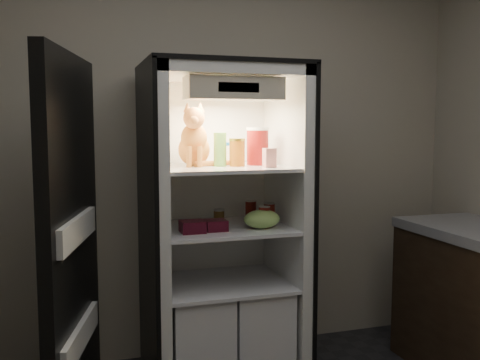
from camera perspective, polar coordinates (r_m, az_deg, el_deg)
The scene contains 16 objects.
room_shell at distance 1.84m, azimuth 9.57°, elevation 8.80°, with size 3.60×3.60×3.60m.
refrigerator at distance 3.21m, azimuth -2.06°, elevation -7.35°, with size 0.90×0.72×1.88m.
fridge_door at distance 2.63m, azimuth -17.45°, elevation -7.83°, with size 0.26×0.86×1.85m.
tabby_cat at distance 3.11m, azimuth -4.90°, elevation 4.02°, with size 0.31×0.36×0.37m.
parmesan_shaker at distance 3.08m, azimuth -2.15°, elevation 3.28°, with size 0.07×0.07×0.19m.
mayo_tub at distance 3.26m, azimuth -1.54°, elevation 2.88°, with size 0.10×0.10×0.13m.
salsa_jar at distance 3.08m, azimuth -0.31°, elevation 2.97°, with size 0.09×0.09×0.16m.
pepper_jar at distance 3.18m, azimuth 1.88°, elevation 3.62°, with size 0.13×0.13×0.22m.
cream_carton at distance 3.00m, azimuth 3.16°, elevation 2.38°, with size 0.06×0.06×0.11m, color white.
soda_can_a at distance 3.29m, azimuth 1.15°, elevation -3.30°, with size 0.07×0.07×0.13m.
soda_can_b at distance 3.20m, azimuth 3.14°, elevation -3.58°, with size 0.07×0.07×0.12m.
soda_can_c at distance 3.07m, azimuth 2.61°, elevation -3.96°, with size 0.07×0.07×0.12m.
condiment_jar at distance 3.19m, azimuth -2.26°, elevation -3.91°, with size 0.06×0.06×0.09m.
grape_bag at distance 3.06m, azimuth 2.35°, elevation -4.18°, with size 0.21×0.15×0.11m, color #85B755.
berry_box_left at distance 2.95m, azimuth -5.10°, elevation -4.98°, with size 0.13×0.13×0.06m, color #520D1F.
berry_box_right at distance 3.00m, azimuth -2.63°, elevation -4.83°, with size 0.12×0.12×0.06m, color #520D1F.
Camera 1 is at (-0.83, -1.63, 1.52)m, focal length 40.00 mm.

